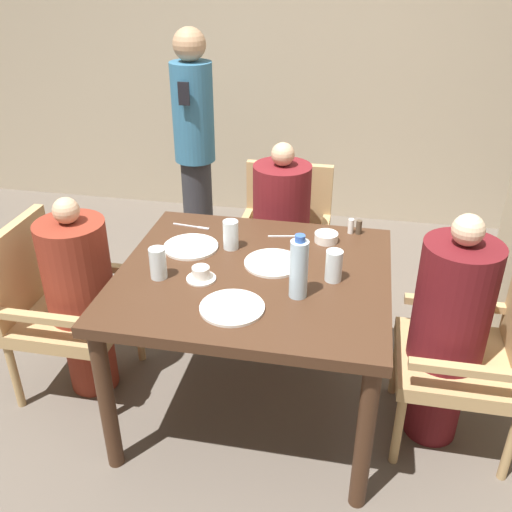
{
  "coord_description": "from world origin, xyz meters",
  "views": [
    {
      "loc": [
        0.42,
        -2.09,
        2.02
      ],
      "look_at": [
        0.0,
        0.05,
        0.82
      ],
      "focal_mm": 40.0,
      "sensor_mm": 36.0,
      "label": 1
    }
  ],
  "objects_px": {
    "teacup_with_saucer": "(201,274)",
    "glass_tall_mid": "(231,235)",
    "chair_left_side": "(56,302)",
    "diner_in_far_chair": "(281,234)",
    "chair_far_side": "(284,235)",
    "bowl_small": "(326,237)",
    "chair_right_side": "(478,351)",
    "standing_host": "(195,144)",
    "water_bottle": "(299,268)",
    "glass_tall_far": "(334,266)",
    "plate_dessert_center": "(232,308)",
    "glass_tall_near": "(158,263)",
    "diner_in_right_chair": "(448,331)",
    "plate_main_left": "(273,263)",
    "diner_in_left_chair": "(81,296)",
    "plate_main_right": "(191,247)"
  },
  "relations": [
    {
      "from": "chair_far_side",
      "to": "plate_main_right",
      "type": "distance_m",
      "value": 0.89
    },
    {
      "from": "plate_main_right",
      "to": "bowl_small",
      "type": "relative_size",
      "value": 2.29
    },
    {
      "from": "diner_in_far_chair",
      "to": "chair_right_side",
      "type": "bearing_deg",
      "value": -38.77
    },
    {
      "from": "plate_main_left",
      "to": "chair_left_side",
      "type": "bearing_deg",
      "value": -175.5
    },
    {
      "from": "diner_in_far_chair",
      "to": "bowl_small",
      "type": "relative_size",
      "value": 9.8
    },
    {
      "from": "chair_far_side",
      "to": "plate_dessert_center",
      "type": "distance_m",
      "value": 1.26
    },
    {
      "from": "glass_tall_near",
      "to": "glass_tall_mid",
      "type": "bearing_deg",
      "value": 53.02
    },
    {
      "from": "chair_left_side",
      "to": "teacup_with_saucer",
      "type": "height_order",
      "value": "chair_left_side"
    },
    {
      "from": "chair_far_side",
      "to": "glass_tall_mid",
      "type": "xyz_separation_m",
      "value": [
        -0.15,
        -0.73,
        0.35
      ]
    },
    {
      "from": "diner_in_right_chair",
      "to": "plate_main_right",
      "type": "relative_size",
      "value": 4.35
    },
    {
      "from": "plate_main_right",
      "to": "standing_host",
      "type": "bearing_deg",
      "value": 105.61
    },
    {
      "from": "diner_in_right_chair",
      "to": "plate_main_right",
      "type": "bearing_deg",
      "value": 172.23
    },
    {
      "from": "chair_left_side",
      "to": "glass_tall_far",
      "type": "distance_m",
      "value": 1.37
    },
    {
      "from": "plate_main_left",
      "to": "glass_tall_mid",
      "type": "height_order",
      "value": "glass_tall_mid"
    },
    {
      "from": "diner_in_far_chair",
      "to": "standing_host",
      "type": "distance_m",
      "value": 0.97
    },
    {
      "from": "chair_far_side",
      "to": "plate_dessert_center",
      "type": "relative_size",
      "value": 3.42
    },
    {
      "from": "water_bottle",
      "to": "diner_in_left_chair",
      "type": "bearing_deg",
      "value": 171.92
    },
    {
      "from": "water_bottle",
      "to": "glass_tall_far",
      "type": "xyz_separation_m",
      "value": [
        0.13,
        0.15,
        -0.06
      ]
    },
    {
      "from": "chair_right_side",
      "to": "plate_main_left",
      "type": "height_order",
      "value": "chair_right_side"
    },
    {
      "from": "chair_far_side",
      "to": "bowl_small",
      "type": "bearing_deg",
      "value": -64.0
    },
    {
      "from": "water_bottle",
      "to": "glass_tall_far",
      "type": "height_order",
      "value": "water_bottle"
    },
    {
      "from": "plate_main_right",
      "to": "glass_tall_mid",
      "type": "distance_m",
      "value": 0.2
    },
    {
      "from": "chair_far_side",
      "to": "diner_in_far_chair",
      "type": "distance_m",
      "value": 0.16
    },
    {
      "from": "glass_tall_far",
      "to": "plate_main_right",
      "type": "bearing_deg",
      "value": 166.67
    },
    {
      "from": "chair_left_side",
      "to": "chair_far_side",
      "type": "xyz_separation_m",
      "value": [
        0.98,
        0.93,
        0.0
      ]
    },
    {
      "from": "teacup_with_saucer",
      "to": "glass_tall_far",
      "type": "height_order",
      "value": "glass_tall_far"
    },
    {
      "from": "diner_in_right_chair",
      "to": "glass_tall_far",
      "type": "bearing_deg",
      "value": 179.92
    },
    {
      "from": "plate_main_left",
      "to": "chair_right_side",
      "type": "bearing_deg",
      "value": -5.19
    },
    {
      "from": "diner_in_far_chair",
      "to": "glass_tall_near",
      "type": "bearing_deg",
      "value": -113.0
    },
    {
      "from": "chair_far_side",
      "to": "glass_tall_far",
      "type": "relative_size",
      "value": 6.37
    },
    {
      "from": "chair_right_side",
      "to": "standing_host",
      "type": "distance_m",
      "value": 2.22
    },
    {
      "from": "diner_in_left_chair",
      "to": "water_bottle",
      "type": "relative_size",
      "value": 3.81
    },
    {
      "from": "chair_right_side",
      "to": "diner_in_right_chair",
      "type": "height_order",
      "value": "diner_in_right_chair"
    },
    {
      "from": "plate_main_left",
      "to": "glass_tall_near",
      "type": "xyz_separation_m",
      "value": [
        -0.46,
        -0.2,
        0.06
      ]
    },
    {
      "from": "diner_in_right_chair",
      "to": "water_bottle",
      "type": "relative_size",
      "value": 4.07
    },
    {
      "from": "glass_tall_near",
      "to": "plate_main_left",
      "type": "bearing_deg",
      "value": 24.09
    },
    {
      "from": "glass_tall_far",
      "to": "chair_far_side",
      "type": "bearing_deg",
      "value": 110.24
    },
    {
      "from": "chair_far_side",
      "to": "glass_tall_far",
      "type": "xyz_separation_m",
      "value": [
        0.34,
        -0.93,
        0.35
      ]
    },
    {
      "from": "chair_left_side",
      "to": "water_bottle",
      "type": "height_order",
      "value": "water_bottle"
    },
    {
      "from": "diner_in_left_chair",
      "to": "plate_main_left",
      "type": "height_order",
      "value": "diner_in_left_chair"
    },
    {
      "from": "teacup_with_saucer",
      "to": "glass_tall_mid",
      "type": "height_order",
      "value": "glass_tall_mid"
    },
    {
      "from": "diner_in_far_chair",
      "to": "water_bottle",
      "type": "height_order",
      "value": "diner_in_far_chair"
    },
    {
      "from": "diner_in_left_chair",
      "to": "water_bottle",
      "type": "distance_m",
      "value": 1.13
    },
    {
      "from": "plate_main_right",
      "to": "diner_in_right_chair",
      "type": "bearing_deg",
      "value": -7.77
    },
    {
      "from": "water_bottle",
      "to": "glass_tall_mid",
      "type": "height_order",
      "value": "water_bottle"
    },
    {
      "from": "teacup_with_saucer",
      "to": "glass_tall_mid",
      "type": "bearing_deg",
      "value": 78.95
    },
    {
      "from": "glass_tall_mid",
      "to": "glass_tall_far",
      "type": "xyz_separation_m",
      "value": [
        0.49,
        -0.2,
        0.0
      ]
    },
    {
      "from": "chair_left_side",
      "to": "diner_in_far_chair",
      "type": "xyz_separation_m",
      "value": [
        0.98,
        0.79,
        0.08
      ]
    },
    {
      "from": "plate_main_left",
      "to": "glass_tall_far",
      "type": "distance_m",
      "value": 0.29
    },
    {
      "from": "diner_in_right_chair",
      "to": "standing_host",
      "type": "distance_m",
      "value": 2.1
    }
  ]
}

